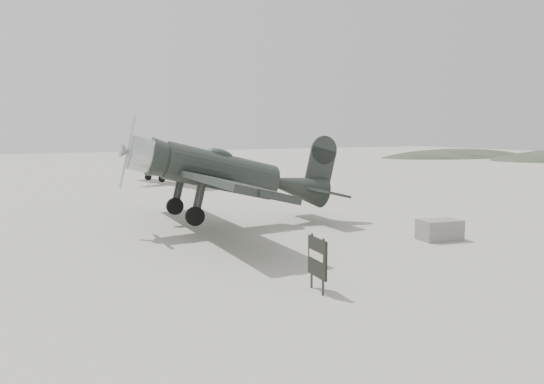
{
  "coord_description": "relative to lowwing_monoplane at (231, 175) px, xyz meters",
  "views": [
    {
      "loc": [
        -11.41,
        -17.43,
        4.07
      ],
      "look_at": [
        -1.36,
        1.74,
        1.5
      ],
      "focal_mm": 35.0,
      "sensor_mm": 36.0,
      "label": 1
    }
  ],
  "objects": [
    {
      "name": "equipment_block",
      "position": [
        5.84,
        -5.87,
        -1.83
      ],
      "size": [
        1.64,
        1.18,
        0.75
      ],
      "primitive_type": "cube",
      "rotation": [
        0.0,
        0.0,
        -0.17
      ],
      "color": "slate",
      "rests_on": "ground"
    },
    {
      "name": "hill_northeast",
      "position": [
        52.82,
        37.37,
        -2.21
      ],
      "size": [
        32.0,
        16.0,
        5.2
      ],
      "primitive_type": "ellipsoid",
      "color": "#2B3325",
      "rests_on": "ground"
    },
    {
      "name": "highwing_monoplane",
      "position": [
        3.23,
        19.17,
        -0.37
      ],
      "size": [
        7.45,
        10.4,
        2.94
      ],
      "rotation": [
        0.0,
        0.23,
        0.24
      ],
      "color": "gray",
      "rests_on": "ground"
    },
    {
      "name": "ground",
      "position": [
        2.82,
        -2.63,
        -2.21
      ],
      "size": [
        160.0,
        160.0,
        0.0
      ],
      "primitive_type": "plane",
      "color": "#A4A091",
      "rests_on": "ground"
    },
    {
      "name": "sign_board",
      "position": [
        -1.56,
        -9.1,
        -1.36
      ],
      "size": [
        0.18,
        0.99,
        1.42
      ],
      "rotation": [
        0.0,
        0.0,
        -0.12
      ],
      "color": "#333333",
      "rests_on": "ground"
    },
    {
      "name": "lowwing_monoplane",
      "position": [
        0.0,
        0.0,
        0.0
      ],
      "size": [
        9.28,
        12.91,
        4.18
      ],
      "rotation": [
        0.0,
        0.24,
        -0.04
      ],
      "color": "black",
      "rests_on": "ground"
    }
  ]
}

